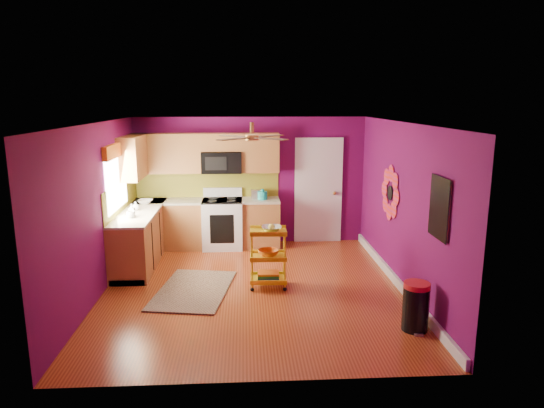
{
  "coord_description": "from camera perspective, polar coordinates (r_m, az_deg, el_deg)",
  "views": [
    {
      "loc": [
        -0.12,
        -6.96,
        2.83
      ],
      "look_at": [
        0.31,
        0.4,
        1.23
      ],
      "focal_mm": 32.0,
      "sensor_mm": 36.0,
      "label": 1
    }
  ],
  "objects": [
    {
      "name": "trash_can",
      "position": [
        6.4,
        16.55,
        -11.49
      ],
      "size": [
        0.37,
        0.39,
        0.62
      ],
      "color": "black",
      "rests_on": "ground"
    },
    {
      "name": "right_wall_art",
      "position": [
        7.16,
        15.9,
        0.59
      ],
      "size": [
        0.04,
        2.74,
        1.04
      ],
      "color": "black",
      "rests_on": "ground"
    },
    {
      "name": "ground",
      "position": [
        7.51,
        -2.19,
        -9.91
      ],
      "size": [
        5.0,
        5.0,
        0.0
      ],
      "primitive_type": "plane",
      "color": "maroon",
      "rests_on": "ground"
    },
    {
      "name": "soap_bottle_b",
      "position": [
        8.74,
        -15.76,
        -0.2
      ],
      "size": [
        0.12,
        0.12,
        0.15
      ],
      "primitive_type": "imported",
      "color": "white",
      "rests_on": "lower_cabinets"
    },
    {
      "name": "upper_cabinetry",
      "position": [
        9.26,
        -10.3,
        5.64
      ],
      "size": [
        2.8,
        2.3,
        1.26
      ],
      "color": "brown",
      "rests_on": "ground"
    },
    {
      "name": "rolling_cart",
      "position": [
        7.4,
        -0.38,
        -6.02
      ],
      "size": [
        0.57,
        0.42,
        1.0
      ],
      "color": "yellow",
      "rests_on": "ground"
    },
    {
      "name": "counter_cup",
      "position": [
        8.21,
        -16.27,
        -1.2
      ],
      "size": [
        0.14,
        0.14,
        0.11
      ],
      "primitive_type": "imported",
      "color": "white",
      "rests_on": "lower_cabinets"
    },
    {
      "name": "soap_bottle_a",
      "position": [
        8.32,
        -16.18,
        -0.69
      ],
      "size": [
        0.09,
        0.09,
        0.2
      ],
      "primitive_type": "imported",
      "color": "#EA3F72",
      "rests_on": "lower_cabinets"
    },
    {
      "name": "panel_door",
      "position": [
        9.71,
        5.46,
        1.45
      ],
      "size": [
        0.95,
        0.11,
        2.15
      ],
      "color": "white",
      "rests_on": "ground"
    },
    {
      "name": "room_envelope",
      "position": [
        7.06,
        -2.08,
        2.46
      ],
      "size": [
        4.54,
        5.04,
        2.52
      ],
      "color": "#620B4E",
      "rests_on": "ground"
    },
    {
      "name": "ceiling_fan",
      "position": [
        7.18,
        -2.37,
        7.91
      ],
      "size": [
        1.01,
        1.01,
        0.26
      ],
      "color": "#BF8C3F",
      "rests_on": "ground"
    },
    {
      "name": "left_window",
      "position": [
        8.35,
        -17.88,
        4.12
      ],
      "size": [
        0.08,
        1.35,
        1.08
      ],
      "color": "white",
      "rests_on": "ground"
    },
    {
      "name": "toaster",
      "position": [
        9.4,
        -1.78,
        1.18
      ],
      "size": [
        0.22,
        0.15,
        0.18
      ],
      "primitive_type": "cube",
      "color": "beige",
      "rests_on": "lower_cabinets"
    },
    {
      "name": "lower_cabinets",
      "position": [
        9.18,
        -10.89,
        -3.13
      ],
      "size": [
        2.81,
        2.31,
        0.94
      ],
      "color": "brown",
      "rests_on": "ground"
    },
    {
      "name": "counter_dish",
      "position": [
        9.29,
        -14.68,
        0.3
      ],
      "size": [
        0.28,
        0.28,
        0.07
      ],
      "primitive_type": "imported",
      "color": "white",
      "rests_on": "lower_cabinets"
    },
    {
      "name": "teal_kettle",
      "position": [
        9.32,
        -1.13,
        1.05
      ],
      "size": [
        0.18,
        0.18,
        0.21
      ],
      "color": "#16A8A6",
      "rests_on": "lower_cabinets"
    },
    {
      "name": "electric_range",
      "position": [
        9.44,
        -5.82,
        -2.24
      ],
      "size": [
        0.76,
        0.66,
        1.13
      ],
      "color": "white",
      "rests_on": "ground"
    },
    {
      "name": "shag_rug",
      "position": [
        7.52,
        -9.2,
        -9.94
      ],
      "size": [
        1.27,
        1.79,
        0.02
      ],
      "primitive_type": "cube",
      "rotation": [
        0.0,
        0.0,
        -0.17
      ],
      "color": "black",
      "rests_on": "ground"
    }
  ]
}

